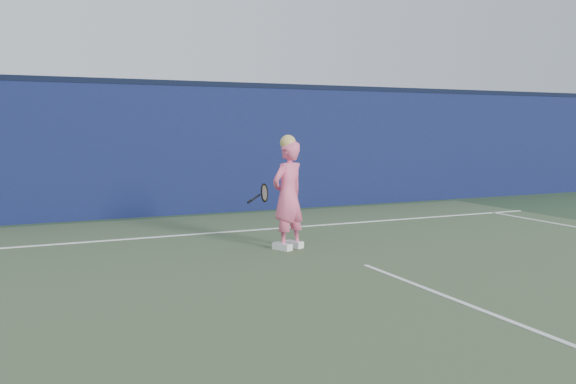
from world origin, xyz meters
name	(u,v)px	position (x,y,z in m)	size (l,w,h in m)	color
ground	(414,285)	(0.00, 0.00, 0.00)	(80.00, 80.00, 0.00)	#293F26
court_surface	(567,344)	(0.00, -2.00, 0.00)	(11.00, 16.00, 0.01)	#495D3A
backstop_wall	(224,150)	(0.00, 6.50, 1.25)	(24.00, 0.40, 2.50)	#0D173A
wall_cap	(223,85)	(0.00, 6.50, 2.55)	(24.00, 0.42, 0.10)	black
player	(288,195)	(-0.43, 2.35, 0.77)	(0.65, 0.56, 1.59)	#F7608C
racket	(263,193)	(-0.64, 2.77, 0.75)	(0.44, 0.33, 0.28)	black
court_lines	(433,291)	(0.00, -0.33, 0.01)	(11.00, 12.04, 0.01)	white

